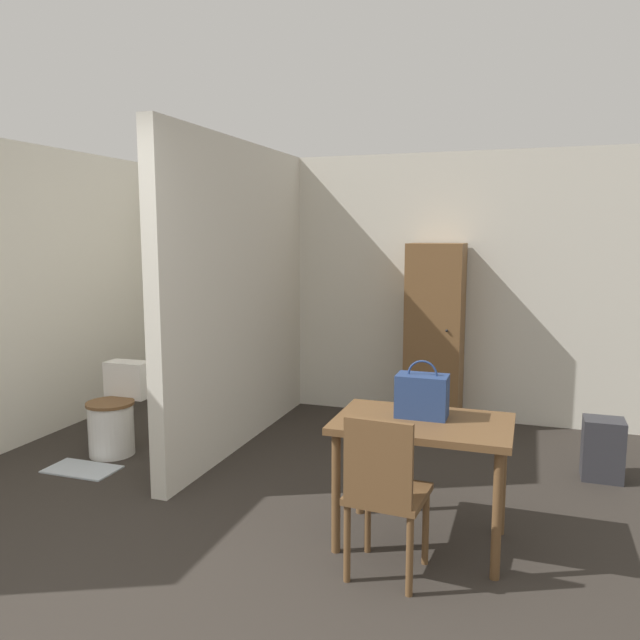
{
  "coord_description": "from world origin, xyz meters",
  "views": [
    {
      "loc": [
        1.58,
        -1.94,
        1.76
      ],
      "look_at": [
        0.21,
        2.08,
        1.17
      ],
      "focal_mm": 35.0,
      "sensor_mm": 36.0,
      "label": 1
    }
  ],
  "objects_px": {
    "handbag": "(422,395)",
    "space_heater": "(603,449)",
    "wooden_cabinet": "(435,335)",
    "wooden_chair": "(384,490)",
    "dining_table": "(423,437)",
    "toilet": "(116,415)"
  },
  "relations": [
    {
      "from": "toilet",
      "to": "dining_table",
      "type": "bearing_deg",
      "value": -15.17
    },
    {
      "from": "wooden_chair",
      "to": "space_heater",
      "type": "xyz_separation_m",
      "value": [
        1.2,
        1.8,
        -0.25
      ]
    },
    {
      "from": "wooden_chair",
      "to": "space_heater",
      "type": "relative_size",
      "value": 1.97
    },
    {
      "from": "wooden_cabinet",
      "to": "wooden_chair",
      "type": "bearing_deg",
      "value": -86.61
    },
    {
      "from": "handbag",
      "to": "toilet",
      "type": "bearing_deg",
      "value": 166.07
    },
    {
      "from": "handbag",
      "to": "space_heater",
      "type": "height_order",
      "value": "handbag"
    },
    {
      "from": "handbag",
      "to": "wooden_cabinet",
      "type": "relative_size",
      "value": 0.2
    },
    {
      "from": "dining_table",
      "to": "toilet",
      "type": "height_order",
      "value": "dining_table"
    },
    {
      "from": "wooden_chair",
      "to": "dining_table",
      "type": "bearing_deg",
      "value": 79.65
    },
    {
      "from": "handbag",
      "to": "space_heater",
      "type": "xyz_separation_m",
      "value": [
        1.1,
        1.29,
        -0.63
      ]
    },
    {
      "from": "wooden_chair",
      "to": "handbag",
      "type": "relative_size",
      "value": 2.65
    },
    {
      "from": "toilet",
      "to": "space_heater",
      "type": "bearing_deg",
      "value": 10.1
    },
    {
      "from": "dining_table",
      "to": "wooden_chair",
      "type": "height_order",
      "value": "wooden_chair"
    },
    {
      "from": "handbag",
      "to": "wooden_cabinet",
      "type": "distance_m",
      "value": 2.24
    },
    {
      "from": "space_heater",
      "to": "wooden_cabinet",
      "type": "bearing_deg",
      "value": 145.54
    },
    {
      "from": "toilet",
      "to": "wooden_chair",
      "type": "bearing_deg",
      "value": -24.79
    },
    {
      "from": "toilet",
      "to": "handbag",
      "type": "xyz_separation_m",
      "value": [
        2.57,
        -0.64,
        0.54
      ]
    },
    {
      "from": "wooden_chair",
      "to": "space_heater",
      "type": "height_order",
      "value": "wooden_chair"
    },
    {
      "from": "toilet",
      "to": "wooden_cabinet",
      "type": "relative_size",
      "value": 0.42
    },
    {
      "from": "wooden_cabinet",
      "to": "space_heater",
      "type": "bearing_deg",
      "value": -34.46
    },
    {
      "from": "dining_table",
      "to": "wooden_chair",
      "type": "xyz_separation_m",
      "value": [
        -0.12,
        -0.44,
        -0.15
      ]
    },
    {
      "from": "wooden_cabinet",
      "to": "handbag",
      "type": "bearing_deg",
      "value": -83.38
    }
  ]
}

